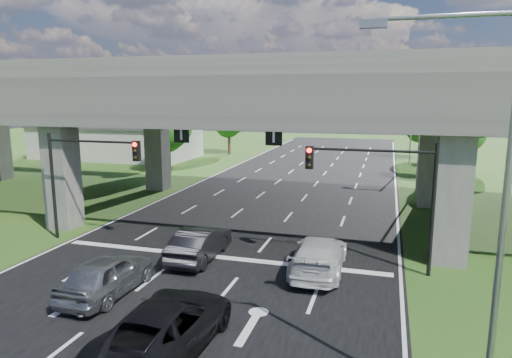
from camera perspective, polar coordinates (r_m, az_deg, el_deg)
The scene contains 19 objects.
ground at distance 20.34m, azimuth -8.45°, elevation -12.96°, with size 160.00×160.00×0.00m, color #264D18.
road at distance 29.18m, azimuth -0.24°, elevation -5.51°, with size 18.00×120.00×0.03m, color black.
overpass at distance 29.98m, azimuth 0.84°, elevation 10.22°, with size 80.00×15.00×10.00m.
warehouse at distance 62.31m, azimuth -16.96°, elevation 4.44°, with size 20.00×10.00×4.00m, color #9E9E99.
signal_right at distance 21.21m, azimuth 15.60°, elevation -0.42°, with size 5.76×0.54×6.00m.
signal_left at distance 26.42m, azimuth -20.67°, elevation 1.38°, with size 5.76×0.54×6.00m.
streetlight_near at distance 11.33m, azimuth 26.82°, elevation -1.86°, with size 3.38×0.25×10.00m.
streetlight_far at distance 41.02m, azimuth 19.32°, elevation 6.80°, with size 3.38×0.25×10.00m.
streetlight_beyond at distance 56.99m, azimuth 18.52°, elevation 7.71°, with size 3.38×0.25×10.00m.
tree_left_near at distance 48.28m, azimuth -10.89°, elevation 6.44°, with size 4.50×4.50×7.80m.
tree_left_mid at distance 56.80m, azimuth -9.91°, elevation 6.39°, with size 3.91×3.90×6.76m.
tree_left_far at distance 62.57m, azimuth -3.36°, elevation 7.78°, with size 4.80×4.80×8.32m.
tree_right_near at distance 45.34m, azimuth 22.70°, elevation 5.16°, with size 4.20×4.20×7.28m.
tree_right_mid at distance 53.67m, azimuth 24.95°, elevation 5.35°, with size 3.91×3.90×6.76m.
tree_right_far at distance 61.13m, azimuth 20.17°, elevation 6.80°, with size 4.50×4.50×7.80m.
car_silver at distance 19.81m, azimuth -18.06°, elevation -11.34°, with size 1.97×4.89×1.67m, color #94969B.
car_dark at distance 22.88m, azimuth -7.05°, elevation -7.99°, with size 1.70×4.88×1.61m, color black.
car_white at distance 21.35m, azimuth 7.88°, elevation -9.37°, with size 2.27×5.57×1.62m, color #BCBCBC.
car_trailing at distance 15.38m, azimuth -11.20°, elevation -17.59°, with size 2.76×6.00×1.67m, color black.
Camera 1 is at (7.94, -16.91, 8.04)m, focal length 32.00 mm.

